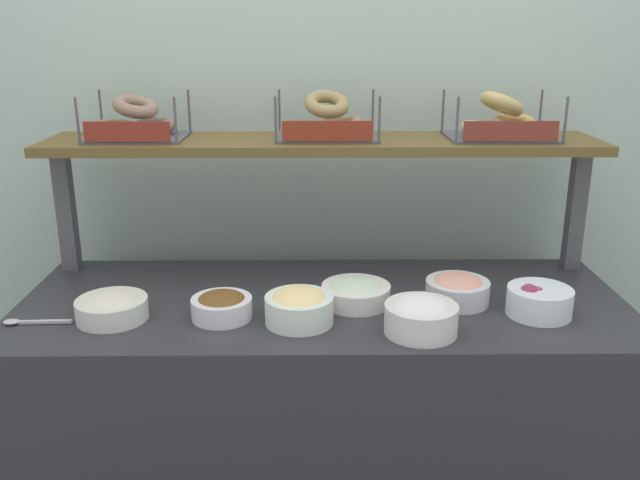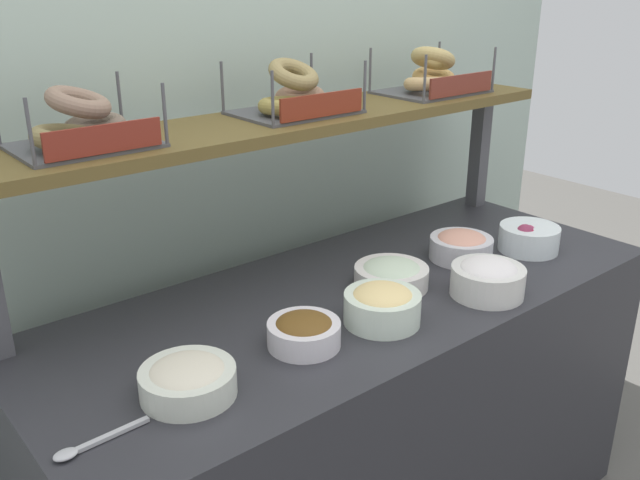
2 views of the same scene
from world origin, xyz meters
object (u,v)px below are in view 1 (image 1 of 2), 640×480
bowl_potato_salad (112,307)px  bowl_scallion_spread (356,292)px  serving_spoon_near_plate (27,322)px  bagel_basket_poppy (136,124)px  bowl_egg_salad (299,306)px  bowl_lox_spread (458,289)px  bagel_basket_sesame (500,123)px  bowl_cream_cheese (421,315)px  bagel_basket_everything (326,123)px  bowl_chocolate_spread (222,306)px  bowl_beet_salad (539,301)px

bowl_potato_salad → bowl_scallion_spread: bearing=8.6°
serving_spoon_near_plate → bagel_basket_poppy: 0.68m
bagel_basket_poppy → bowl_egg_salad: bearing=-40.4°
bowl_lox_spread → serving_spoon_near_plate: (-1.19, -0.14, -0.03)m
bowl_lox_spread → bagel_basket_sesame: (0.17, 0.30, 0.44)m
bowl_potato_salad → bowl_lox_spread: 0.97m
bowl_egg_salad → bowl_lox_spread: size_ratio=1.01×
bowl_cream_cheese → bagel_basket_everything: (-0.24, 0.51, 0.43)m
bowl_potato_salad → bagel_basket_everything: 0.85m
bowl_cream_cheese → bowl_scallion_spread: size_ratio=0.96×
bowl_scallion_spread → bowl_egg_salad: bearing=-141.2°
bagel_basket_sesame → bagel_basket_everything: bearing=179.0°
bowl_cream_cheese → bowl_chocolate_spread: bowl_cream_cheese is taller
bowl_cream_cheese → bowl_egg_salad: bowl_cream_cheese is taller
bowl_beet_salad → bowl_cream_cheese: (-0.34, -0.11, 0.01)m
bowl_cream_cheese → bowl_scallion_spread: 0.25m
bowl_beet_salad → bowl_cream_cheese: 0.36m
bowl_scallion_spread → bagel_basket_sesame: bagel_basket_sesame is taller
bowl_egg_salad → bagel_basket_everything: bagel_basket_everything is taller
serving_spoon_near_plate → bagel_basket_sesame: 1.50m
bowl_potato_salad → bagel_basket_everything: (0.59, 0.41, 0.44)m
bowl_cream_cheese → bowl_lox_spread: size_ratio=1.04×
bowl_chocolate_spread → bagel_basket_everything: 0.67m
serving_spoon_near_plate → bowl_chocolate_spread: bearing=4.2°
bowl_beet_salad → bowl_scallion_spread: bowl_beet_salad is taller
bowl_cream_cheese → serving_spoon_near_plate: 1.06m
bowl_cream_cheese → bowl_scallion_spread: bowl_cream_cheese is taller
bowl_scallion_spread → bowl_chocolate_spread: 0.39m
bowl_scallion_spread → bagel_basket_sesame: (0.46, 0.30, 0.44)m
bowl_beet_salad → bagel_basket_sesame: (-0.04, 0.39, 0.44)m
bowl_beet_salad → bowl_chocolate_spread: bearing=-179.2°
bagel_basket_poppy → bagel_basket_sesame: bearing=-0.1°
bowl_egg_salad → bagel_basket_everything: (0.08, 0.44, 0.43)m
bowl_lox_spread → bowl_beet_salad: bearing=-23.4°
bagel_basket_everything → bowl_chocolate_spread: bearing=-125.7°
bowl_cream_cheese → bowl_beet_salad: bearing=18.0°
bowl_chocolate_spread → bagel_basket_poppy: bearing=126.6°
bowl_potato_salad → bowl_scallion_spread: bowl_potato_salad is taller
bagel_basket_poppy → bagel_basket_everything: size_ratio=0.94×
bowl_egg_salad → bowl_chocolate_spread: 0.22m
bowl_potato_salad → bowl_scallion_spread: 0.68m
bowl_potato_salad → bowl_egg_salad: 0.51m
bowl_lox_spread → bagel_basket_everything: bearing=140.9°
bowl_lox_spread → bowl_cream_cheese: bearing=-124.2°
bowl_cream_cheese → bowl_scallion_spread: bearing=129.0°
bowl_lox_spread → bagel_basket_poppy: bagel_basket_poppy is taller
bowl_cream_cheese → bowl_scallion_spread: (-0.16, 0.20, -0.01)m
bowl_scallion_spread → serving_spoon_near_plate: (-0.90, -0.13, -0.03)m
serving_spoon_near_plate → bagel_basket_poppy: size_ratio=0.61×
bowl_egg_salad → bagel_basket_sesame: 0.87m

